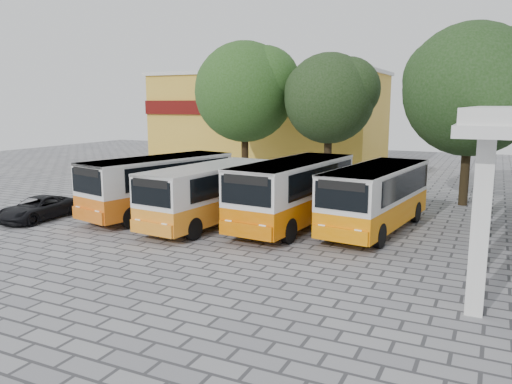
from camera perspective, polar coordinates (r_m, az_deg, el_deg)
The scene contains 10 objects.
ground at distance 18.95m, azimuth -0.63°, elevation -6.82°, with size 90.00×90.00×0.00m, color slate.
shophouse_block at distance 46.35m, azimuth 1.47°, elevation 8.37°, with size 20.40×10.40×8.30m.
bus_far_left at distance 25.18m, azimuth -11.00°, elevation 1.13°, with size 4.26×8.47×2.90m.
bus_centre_left at distance 22.81m, azimuth -5.46°, elevation 0.11°, with size 3.02×7.76×2.73m.
bus_centre_right at distance 22.51m, azimuth 4.34°, elevation 0.36°, with size 3.22×8.45×2.98m.
bus_far_right at distance 22.32m, azimuth 13.61°, elevation -0.20°, with size 3.33×8.09×2.83m.
tree_left at distance 35.80m, azimuth -1.14°, elevation 11.73°, with size 7.38×7.03×9.84m.
tree_middle at distance 32.85m, azimuth 8.50°, elevation 10.86°, with size 6.08×5.79×8.74m.
tree_right at distance 29.31m, azimuth 23.56°, elevation 11.11°, with size 7.41×7.06×9.76m.
parked_car at distance 26.13m, azimuth -23.68°, elevation -1.72°, with size 1.85×4.01×1.11m, color black.
Camera 1 is at (8.06, -16.25, 5.49)m, focal length 35.00 mm.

